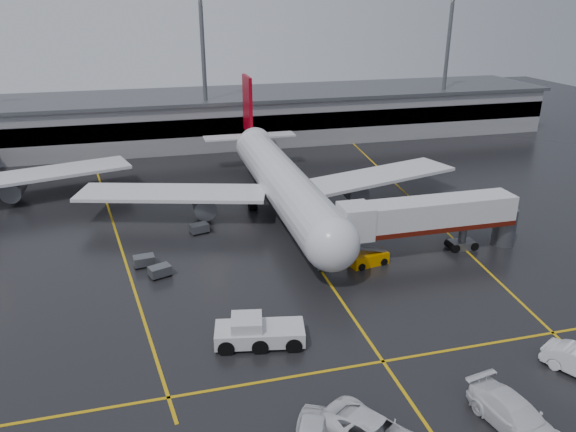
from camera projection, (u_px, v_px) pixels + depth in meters
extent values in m
plane|color=black|center=(301.00, 242.00, 60.16)|extent=(220.00, 220.00, 0.00)
cube|color=gold|center=(301.00, 242.00, 60.16)|extent=(0.25, 90.00, 0.02)
cube|color=gold|center=(383.00, 361.00, 40.40)|extent=(60.00, 0.25, 0.02)
cube|color=gold|center=(114.00, 225.00, 64.45)|extent=(9.99, 69.35, 0.02)
cube|color=gold|center=(410.00, 197.00, 73.37)|extent=(7.57, 69.64, 0.02)
cube|color=gray|center=(230.00, 118.00, 101.80)|extent=(120.00, 18.00, 8.00)
cube|color=black|center=(238.00, 125.00, 93.70)|extent=(120.00, 0.40, 3.00)
cube|color=#595B60|center=(229.00, 95.00, 100.20)|extent=(122.00, 19.00, 0.60)
cylinder|color=#595B60|center=(204.00, 76.00, 92.07)|extent=(0.70, 0.70, 25.00)
cylinder|color=#595B60|center=(446.00, 68.00, 102.64)|extent=(0.70, 0.70, 25.00)
cylinder|color=silver|center=(283.00, 183.00, 65.79)|extent=(5.20, 36.00, 5.20)
sphere|color=silver|center=(332.00, 244.00, 49.62)|extent=(5.20, 5.20, 5.20)
cone|color=silver|center=(250.00, 138.00, 84.43)|extent=(4.94, 8.00, 4.94)
cube|color=maroon|center=(248.00, 104.00, 83.51)|extent=(0.50, 5.50, 8.50)
cube|color=silver|center=(250.00, 136.00, 84.36)|extent=(14.00, 3.00, 0.25)
cube|color=silver|center=(172.00, 193.00, 64.83)|extent=(22.80, 11.83, 0.40)
cube|color=silver|center=(377.00, 176.00, 70.94)|extent=(22.80, 11.83, 0.40)
cylinder|color=#595B60|center=(204.00, 204.00, 65.27)|extent=(2.60, 4.50, 2.60)
cylinder|color=#595B60|center=(354.00, 191.00, 69.74)|extent=(2.60, 4.50, 2.60)
cylinder|color=#595B60|center=(321.00, 261.00, 53.50)|extent=(0.56, 0.56, 2.00)
cylinder|color=#595B60|center=(253.00, 202.00, 68.92)|extent=(0.56, 0.56, 2.00)
cylinder|color=#595B60|center=(302.00, 197.00, 70.42)|extent=(0.56, 0.56, 2.00)
cylinder|color=black|center=(321.00, 266.00, 53.71)|extent=(0.40, 1.10, 1.10)
cylinder|color=black|center=(253.00, 205.00, 69.09)|extent=(1.00, 1.40, 1.40)
cylinder|color=black|center=(302.00, 201.00, 70.59)|extent=(1.00, 1.40, 1.40)
cube|color=silver|center=(42.00, 174.00, 71.85)|extent=(22.80, 11.83, 0.40)
cylinder|color=#595B60|center=(14.00, 188.00, 70.65)|extent=(2.60, 4.50, 2.60)
cube|color=silver|center=(431.00, 214.00, 55.96)|extent=(18.00, 3.20, 3.00)
cube|color=#4D1007|center=(430.00, 225.00, 56.44)|extent=(18.00, 3.30, 0.50)
cube|color=silver|center=(355.00, 221.00, 54.03)|extent=(3.00, 3.40, 3.30)
cylinder|color=#595B60|center=(462.00, 236.00, 57.97)|extent=(0.80, 0.80, 3.00)
cube|color=#595B60|center=(461.00, 245.00, 58.36)|extent=(2.60, 1.60, 0.90)
cylinder|color=#595B60|center=(505.00, 227.00, 58.96)|extent=(2.40, 2.40, 4.00)
cylinder|color=black|center=(452.00, 246.00, 58.10)|extent=(0.90, 1.80, 0.90)
cylinder|color=black|center=(470.00, 244.00, 58.62)|extent=(0.90, 1.80, 0.90)
cube|color=silver|center=(260.00, 334.00, 42.21)|extent=(7.22, 3.96, 1.17)
cube|color=silver|center=(247.00, 323.00, 41.78)|extent=(2.74, 2.74, 0.98)
cube|color=black|center=(247.00, 323.00, 41.78)|extent=(2.46, 2.46, 0.88)
cylinder|color=black|center=(227.00, 339.00, 42.17)|extent=(1.79, 3.11, 1.27)
cylinder|color=black|center=(260.00, 337.00, 42.33)|extent=(1.79, 3.11, 1.27)
cylinder|color=black|center=(293.00, 336.00, 42.50)|extent=(1.79, 3.11, 1.27)
cube|color=#CE7C00|center=(369.00, 259.00, 54.87)|extent=(4.17, 2.37, 1.20)
cube|color=#595B60|center=(369.00, 248.00, 54.44)|extent=(3.90, 1.70, 1.37)
cylinder|color=black|center=(357.00, 264.00, 54.44)|extent=(1.11, 1.97, 0.76)
cylinder|color=black|center=(379.00, 259.00, 55.50)|extent=(1.11, 1.97, 0.76)
imported|color=white|center=(516.00, 416.00, 33.76)|extent=(3.84, 7.09, 1.95)
cube|color=#595B60|center=(160.00, 271.00, 52.41)|extent=(2.33, 1.92, 0.90)
cylinder|color=black|center=(154.00, 279.00, 51.78)|extent=(0.40, 0.20, 0.40)
cylinder|color=black|center=(170.00, 275.00, 52.64)|extent=(0.40, 0.20, 0.40)
cylinder|color=black|center=(150.00, 275.00, 52.53)|extent=(0.40, 0.20, 0.40)
cylinder|color=black|center=(166.00, 271.00, 53.39)|extent=(0.40, 0.20, 0.40)
cube|color=#595B60|center=(144.00, 260.00, 54.45)|extent=(2.14, 1.53, 0.90)
cylinder|color=black|center=(137.00, 268.00, 53.92)|extent=(0.40, 0.20, 0.40)
cylinder|color=black|center=(153.00, 265.00, 54.46)|extent=(0.40, 0.20, 0.40)
cylinder|color=black|center=(136.00, 264.00, 54.78)|extent=(0.40, 0.20, 0.40)
cylinder|color=black|center=(152.00, 261.00, 55.33)|extent=(0.40, 0.20, 0.40)
cube|color=#595B60|center=(199.00, 228.00, 62.10)|extent=(2.28, 1.79, 0.90)
cylinder|color=black|center=(194.00, 235.00, 61.50)|extent=(0.40, 0.20, 0.40)
cylinder|color=black|center=(208.00, 232.00, 62.25)|extent=(0.40, 0.20, 0.40)
cylinder|color=black|center=(191.00, 231.00, 62.31)|extent=(0.40, 0.20, 0.40)
cylinder|color=black|center=(204.00, 229.00, 63.06)|extent=(0.40, 0.20, 0.40)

